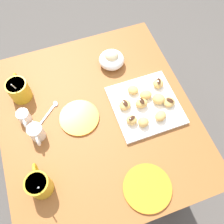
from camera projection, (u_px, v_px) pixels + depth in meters
name	position (u px, v px, depth m)	size (l,w,h in m)	color
ground_plane	(103.00, 163.00, 1.70)	(8.00, 8.00, 0.00)	#514C47
dining_table	(99.00, 130.00, 1.17)	(0.90, 0.82, 0.74)	#935628
pastry_plate_square	(145.00, 105.00, 1.06)	(0.28, 0.28, 0.02)	white
coffee_mug_mustard_left	(39.00, 185.00, 0.86)	(0.13, 0.09, 0.14)	gold
coffee_mug_mustard_right	(19.00, 89.00, 1.04)	(0.13, 0.09, 0.15)	gold
cream_pitcher_white	(36.00, 131.00, 0.97)	(0.10, 0.06, 0.07)	white
ice_cream_bowl	(112.00, 59.00, 1.13)	(0.12, 0.12, 0.09)	white
chocolate_sauce_pitcher	(24.00, 116.00, 1.01)	(0.09, 0.05, 0.06)	white
saucer_orange_left	(147.00, 188.00, 0.90)	(0.18, 0.18, 0.01)	orange
saucer_orange_right	(79.00, 118.00, 1.03)	(0.17, 0.17, 0.01)	orange
loose_spoon_near_saucer	(49.00, 112.00, 1.05)	(0.12, 0.12, 0.01)	silver
beignet_0	(125.00, 105.00, 1.03)	(0.05, 0.05, 0.03)	#E5B260
chocolate_drizzle_0	(125.00, 103.00, 1.02)	(0.03, 0.02, 0.01)	#381E11
beignet_1	(141.00, 103.00, 1.03)	(0.04, 0.05, 0.04)	#E5B260
chocolate_drizzle_1	(142.00, 101.00, 1.01)	(0.03, 0.02, 0.01)	#381E11
beignet_2	(159.00, 99.00, 1.04)	(0.05, 0.05, 0.04)	#E5B260
beignet_3	(146.00, 95.00, 1.05)	(0.04, 0.05, 0.03)	#E5B260
beignet_4	(169.00, 102.00, 1.04)	(0.05, 0.05, 0.03)	#E5B260
chocolate_drizzle_4	(170.00, 100.00, 1.02)	(0.03, 0.02, 0.01)	#381E11
beignet_5	(161.00, 116.00, 1.00)	(0.04, 0.05, 0.04)	#E5B260
beignet_6	(132.00, 120.00, 0.99)	(0.04, 0.04, 0.04)	#E5B260
chocolate_drizzle_6	(132.00, 118.00, 0.98)	(0.03, 0.02, 0.01)	#381E11
beignet_7	(143.00, 122.00, 0.99)	(0.04, 0.04, 0.04)	#E5B260
beignet_8	(133.00, 90.00, 1.06)	(0.05, 0.04, 0.03)	#E5B260
beignet_9	(158.00, 83.00, 1.08)	(0.05, 0.05, 0.03)	#E5B260
chocolate_drizzle_9	(159.00, 81.00, 1.06)	(0.03, 0.02, 0.01)	#381E11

